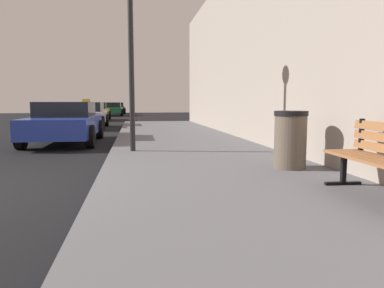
# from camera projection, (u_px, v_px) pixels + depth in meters

# --- Properties ---
(sidewalk) EXTENTS (4.00, 32.00, 0.15)m
(sidewalk) POSITION_uv_depth(u_px,v_px,m) (228.00, 178.00, 5.55)
(sidewalk) COLOR #5B5B60
(sidewalk) RESTS_ON ground_plane
(trash_bin) EXTENTS (0.56, 0.56, 0.96)m
(trash_bin) POSITION_uv_depth(u_px,v_px,m) (290.00, 139.00, 5.96)
(trash_bin) COLOR brown
(trash_bin) RESTS_ON sidewalk
(street_lamp) EXTENTS (0.36, 0.36, 3.83)m
(street_lamp) POSITION_uv_depth(u_px,v_px,m) (131.00, 31.00, 7.84)
(street_lamp) COLOR black
(street_lamp) RESTS_ON sidewalk
(car_blue) EXTENTS (2.02, 4.25, 1.27)m
(car_blue) POSITION_uv_depth(u_px,v_px,m) (65.00, 122.00, 10.97)
(car_blue) COLOR #233899
(car_blue) RESTS_ON ground_plane
(car_silver) EXTENTS (1.93, 4.25, 1.43)m
(car_silver) POSITION_uv_depth(u_px,v_px,m) (86.00, 115.00, 17.35)
(car_silver) COLOR #B7B7BF
(car_silver) RESTS_ON ground_plane
(car_yellow) EXTENTS (1.99, 4.03, 1.27)m
(car_yellow) POSITION_uv_depth(u_px,v_px,m) (95.00, 111.00, 25.03)
(car_yellow) COLOR yellow
(car_yellow) RESTS_ON ground_plane
(car_green) EXTENTS (2.02, 4.18, 1.27)m
(car_green) POSITION_uv_depth(u_px,v_px,m) (112.00, 109.00, 33.79)
(car_green) COLOR #196638
(car_green) RESTS_ON ground_plane
(car_black) EXTENTS (1.96, 4.04, 1.27)m
(car_black) POSITION_uv_depth(u_px,v_px,m) (116.00, 108.00, 39.70)
(car_black) COLOR black
(car_black) RESTS_ON ground_plane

